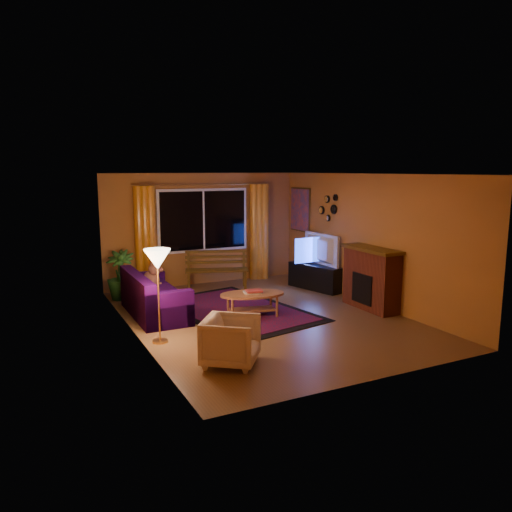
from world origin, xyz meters
name	(u,v)px	position (x,y,z in m)	size (l,w,h in m)	color
floor	(264,317)	(0.00, 0.00, -0.01)	(4.50, 6.00, 0.02)	brown
ceiling	(264,173)	(0.00, 0.00, 2.51)	(4.50, 6.00, 0.02)	white
wall_back	(203,229)	(0.00, 3.01, 1.25)	(4.50, 0.02, 2.50)	#B37130
wall_left	(133,257)	(-2.26, 0.00, 1.25)	(0.02, 6.00, 2.50)	#B37130
wall_right	(368,239)	(2.26, 0.00, 1.25)	(0.02, 6.00, 2.50)	#B37130
window	(204,220)	(0.00, 2.94, 1.45)	(2.00, 0.02, 1.30)	black
curtain_rod	(204,184)	(0.00, 2.90, 2.25)	(0.03, 0.03, 3.20)	#BF8C3F
curtain_left	(145,239)	(-1.35, 2.88, 1.12)	(0.36, 0.36, 2.24)	orange
curtain_right	(259,232)	(1.35, 2.88, 1.12)	(0.36, 0.36, 2.24)	orange
bench	(217,279)	(0.07, 2.37, 0.20)	(1.36, 0.40, 0.41)	#4C330C
potted_plant	(120,275)	(-2.00, 2.40, 0.49)	(0.55, 0.55, 0.98)	#235B1E
sofa	(155,294)	(-1.68, 0.97, 0.39)	(0.82, 1.91, 0.77)	#1F0337
dog	(151,276)	(-1.63, 1.40, 0.62)	(0.32, 0.44, 0.48)	brown
armchair	(231,339)	(-1.38, -1.74, 0.36)	(0.69, 0.65, 0.71)	beige
floor_lamp	(159,297)	(-2.00, -0.47, 0.71)	(0.24, 0.24, 1.42)	#BF8C3F
rug	(236,310)	(-0.28, 0.60, 0.01)	(2.00, 3.16, 0.02)	maroon
coffee_table	(252,305)	(-0.15, 0.14, 0.21)	(1.15, 1.15, 0.42)	#A8673E
tv_console	(316,277)	(2.00, 1.37, 0.27)	(0.43, 1.30, 0.54)	black
television	(317,249)	(2.00, 1.37, 0.88)	(1.17, 0.15, 0.67)	black
fireplace	(371,280)	(2.05, -0.40, 0.55)	(0.40, 1.20, 1.10)	maroon
mirror_cluster	(328,206)	(2.21, 1.30, 1.80)	(0.06, 0.60, 0.56)	black
painting	(300,210)	(2.22, 2.45, 1.65)	(0.04, 0.76, 0.96)	#E24B1A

